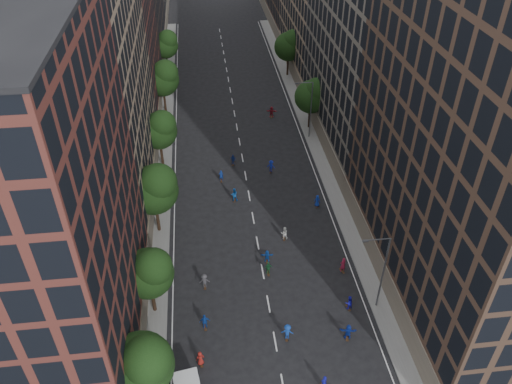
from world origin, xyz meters
TOP-DOWN VIEW (x-y plane):
  - ground at (0.00, 40.00)m, footprint 240.00×240.00m
  - sidewalk_left at (-12.00, 47.50)m, footprint 4.00×105.00m
  - sidewalk_right at (12.00, 47.50)m, footprint 4.00×105.00m
  - bldg_left_a at (-19.00, 11.00)m, footprint 14.00×22.00m
  - bldg_left_b at (-19.00, 35.00)m, footprint 14.00×26.00m
  - bldg_left_c at (-19.00, 58.00)m, footprint 14.00×20.00m
  - bldg_right_a at (19.00, 15.00)m, footprint 14.00×30.00m
  - bldg_right_b at (19.00, 44.00)m, footprint 14.00×28.00m
  - tree_left_0 at (-11.01, 3.85)m, footprint 5.20×5.20m
  - tree_left_1 at (-11.02, 13.86)m, footprint 4.80×4.80m
  - tree_left_2 at (-10.99, 25.83)m, footprint 5.60×5.60m
  - tree_left_3 at (-11.02, 39.85)m, footprint 5.00×5.00m
  - tree_left_4 at (-11.00, 55.84)m, footprint 5.40×5.40m
  - tree_left_5 at (-11.02, 71.86)m, footprint 4.80×4.80m
  - tree_right_a at (11.38, 47.85)m, footprint 5.00×5.00m
  - tree_right_b at (11.39, 67.85)m, footprint 5.20×5.20m
  - streetlamp_near at (10.37, 12.00)m, footprint 2.64×0.22m
  - streetlamp_far at (10.37, 45.00)m, footprint 2.64×0.22m
  - skater_1 at (3.37, 3.88)m, footprint 0.64×0.52m
  - skater_2 at (7.74, 12.02)m, footprint 0.90×0.77m
  - skater_3 at (1.15, 9.25)m, footprint 1.25×0.91m
  - skater_4 at (-6.36, 11.34)m, footprint 1.03×0.47m
  - skater_5 at (6.72, 8.59)m, footprint 1.66×0.80m
  - skater_6 at (-6.91, 7.43)m, footprint 0.86×0.67m
  - skater_7 at (8.44, 17.02)m, footprint 0.78×0.63m
  - skater_8 at (3.11, 22.84)m, footprint 0.83×0.66m
  - skater_9 at (-6.21, 16.51)m, footprint 1.12×0.67m
  - skater_10 at (0.55, 17.60)m, footprint 0.93×0.39m
  - skater_11 at (0.66, 19.44)m, footprint 1.43×0.56m
  - skater_12 at (8.18, 28.37)m, footprint 0.86×0.66m
  - skater_13 at (-3.35, 35.19)m, footprint 0.59×0.39m
  - skater_14 at (-1.98, 30.68)m, footprint 0.93×0.75m
  - skater_15 at (3.56, 36.53)m, footprint 1.30×1.04m
  - skater_16 at (-1.42, 38.93)m, footprint 0.97×0.70m
  - skater_17 at (5.86, 52.00)m, footprint 1.75×0.85m

SIDE VIEW (x-z plane):
  - ground at x=0.00m, z-range 0.00..0.00m
  - sidewalk_left at x=-12.00m, z-range 0.00..0.15m
  - sidewalk_right at x=12.00m, z-range 0.00..0.15m
  - skater_11 at x=0.66m, z-range 0.00..1.50m
  - skater_16 at x=-1.42m, z-range 0.00..1.53m
  - skater_1 at x=3.37m, z-range 0.00..1.53m
  - skater_6 at x=-6.91m, z-range 0.00..1.55m
  - skater_12 at x=8.18m, z-range 0.00..1.57m
  - skater_10 at x=0.55m, z-range 0.00..1.58m
  - skater_13 at x=-3.35m, z-range 0.00..1.60m
  - skater_2 at x=7.74m, z-range 0.00..1.60m
  - skater_8 at x=3.11m, z-range 0.00..1.65m
  - skater_9 at x=-6.21m, z-range 0.00..1.70m
  - skater_5 at x=6.72m, z-range 0.00..1.71m
  - skater_4 at x=-6.36m, z-range 0.00..1.73m
  - skater_3 at x=1.15m, z-range 0.00..1.74m
  - skater_15 at x=3.56m, z-range 0.00..1.76m
  - skater_17 at x=5.86m, z-range 0.00..1.81m
  - skater_14 at x=-1.98m, z-range 0.00..1.83m
  - skater_7 at x=8.44m, z-range 0.00..1.85m
  - streetlamp_near at x=10.37m, z-range 0.64..9.70m
  - streetlamp_far at x=10.37m, z-range 0.64..9.70m
  - tree_left_1 at x=-11.02m, z-range 1.45..9.66m
  - tree_right_a at x=11.38m, z-range 1.43..9.83m
  - tree_left_5 at x=-11.02m, z-range 1.51..9.84m
  - tree_left_3 at x=-11.02m, z-range 1.53..10.11m
  - tree_left_0 at x=-11.01m, z-range 1.54..10.37m
  - tree_right_b at x=11.39m, z-range 1.54..10.37m
  - tree_left_4 at x=-11.00m, z-range 1.56..10.63m
  - tree_left_2 at x=-10.99m, z-range 1.63..11.08m
  - bldg_left_c at x=-19.00m, z-range 0.00..28.00m
  - bldg_left_a at x=-19.00m, z-range 0.00..30.00m
  - bldg_right_b at x=19.00m, z-range 0.00..33.00m
  - bldg_left_b at x=-19.00m, z-range 0.00..34.00m
  - bldg_right_a at x=19.00m, z-range 0.00..36.00m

